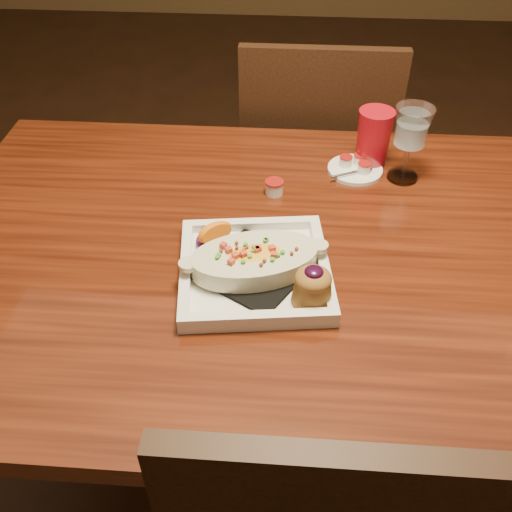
# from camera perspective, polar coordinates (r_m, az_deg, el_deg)

# --- Properties ---
(floor) EXTENTS (7.00, 7.00, 0.00)m
(floor) POSITION_cam_1_polar(r_m,az_deg,el_deg) (1.65, 4.52, -19.63)
(floor) COLOR black
(floor) RESTS_ON ground
(table) EXTENTS (1.50, 0.90, 0.75)m
(table) POSITION_cam_1_polar(r_m,az_deg,el_deg) (1.12, 6.26, -3.21)
(table) COLOR #64230E
(table) RESTS_ON floor
(chair_far) EXTENTS (0.42, 0.42, 0.93)m
(chair_far) POSITION_cam_1_polar(r_m,az_deg,el_deg) (1.71, 5.68, 8.19)
(chair_far) COLOR black
(chair_far) RESTS_ON floor
(plate) EXTENTS (0.29, 0.29, 0.08)m
(plate) POSITION_cam_1_polar(r_m,az_deg,el_deg) (0.98, 0.38, -1.03)
(plate) COLOR white
(plate) RESTS_ON table
(goblet) EXTENTS (0.08, 0.08, 0.16)m
(goblet) POSITION_cam_1_polar(r_m,az_deg,el_deg) (1.22, 15.28, 11.98)
(goblet) COLOR silver
(goblet) RESTS_ON table
(saucer) EXTENTS (0.12, 0.12, 0.08)m
(saucer) POSITION_cam_1_polar(r_m,az_deg,el_deg) (1.28, 9.87, 8.67)
(saucer) COLOR white
(saucer) RESTS_ON table
(creamer_loose) EXTENTS (0.04, 0.04, 0.03)m
(creamer_loose) POSITION_cam_1_polar(r_m,az_deg,el_deg) (1.18, 1.84, 6.89)
(creamer_loose) COLOR silver
(creamer_loose) RESTS_ON table
(red_tumbler) EXTENTS (0.08, 0.08, 0.13)m
(red_tumbler) POSITION_cam_1_polar(r_m,az_deg,el_deg) (1.28, 11.66, 11.45)
(red_tumbler) COLOR red
(red_tumbler) RESTS_ON table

